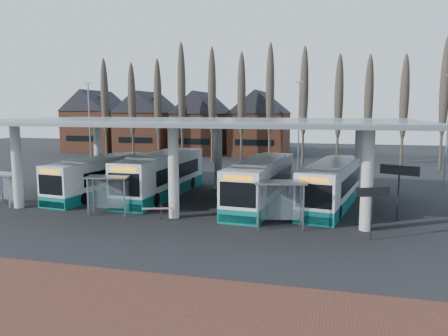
% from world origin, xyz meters
% --- Properties ---
extents(ground, '(140.00, 140.00, 0.00)m').
position_xyz_m(ground, '(0.00, 0.00, 0.00)').
color(ground, black).
rests_on(ground, ground).
extents(brick_strip, '(70.00, 10.00, 0.03)m').
position_xyz_m(brick_strip, '(0.00, -12.00, 0.01)').
color(brick_strip, '#562E22').
rests_on(brick_strip, ground).
extents(station_canopy, '(32.00, 16.00, 6.34)m').
position_xyz_m(station_canopy, '(0.00, 8.00, 5.68)').
color(station_canopy, beige).
rests_on(station_canopy, ground).
extents(poplar_row, '(45.10, 1.10, 14.50)m').
position_xyz_m(poplar_row, '(0.00, 33.00, 8.78)').
color(poplar_row, '#473D33').
rests_on(poplar_row, ground).
extents(townhouse_row, '(36.80, 10.30, 12.25)m').
position_xyz_m(townhouse_row, '(-15.75, 44.00, 5.94)').
color(townhouse_row, brown).
rests_on(townhouse_row, ground).
extents(lamp_post_a, '(0.80, 0.16, 10.17)m').
position_xyz_m(lamp_post_a, '(-18.00, 22.00, 5.34)').
color(lamp_post_a, slate).
rests_on(lamp_post_a, ground).
extents(lamp_post_b, '(0.80, 0.16, 10.17)m').
position_xyz_m(lamp_post_b, '(6.00, 26.00, 5.34)').
color(lamp_post_b, slate).
rests_on(lamp_post_b, ground).
extents(lamp_post_c, '(0.80, 0.16, 10.17)m').
position_xyz_m(lamp_post_c, '(20.00, 20.00, 5.34)').
color(lamp_post_c, slate).
rests_on(lamp_post_c, ground).
extents(bus_0, '(3.90, 11.68, 3.18)m').
position_xyz_m(bus_0, '(-8.61, 8.30, 1.50)').
color(bus_0, silver).
rests_on(bus_0, ground).
extents(bus_1, '(3.01, 12.79, 3.54)m').
position_xyz_m(bus_1, '(-3.67, 9.38, 1.67)').
color(bus_1, silver).
rests_on(bus_1, ground).
extents(bus_2, '(3.50, 12.57, 3.45)m').
position_xyz_m(bus_2, '(4.90, 7.93, 1.63)').
color(bus_2, silver).
rests_on(bus_2, ground).
extents(bus_3, '(4.58, 12.25, 3.33)m').
position_xyz_m(bus_3, '(10.00, 8.67, 1.57)').
color(bus_3, silver).
rests_on(bus_3, ground).
extents(shelter_0, '(2.78, 1.81, 2.38)m').
position_xyz_m(shelter_0, '(-13.58, 3.13, 1.73)').
color(shelter_0, gray).
rests_on(shelter_0, ground).
extents(shelter_1, '(3.09, 2.01, 2.64)m').
position_xyz_m(shelter_1, '(-4.60, 2.31, 1.92)').
color(shelter_1, gray).
rests_on(shelter_1, ground).
extents(shelter_2, '(3.30, 2.12, 2.83)m').
position_xyz_m(shelter_2, '(7.01, 1.90, 2.06)').
color(shelter_2, gray).
rests_on(shelter_2, ground).
extents(info_sign_0, '(1.82, 0.92, 2.92)m').
position_xyz_m(info_sign_0, '(12.17, 0.50, 2.45)').
color(info_sign_0, black).
rests_on(info_sign_0, ground).
extents(info_sign_1, '(2.25, 1.13, 3.59)m').
position_xyz_m(info_sign_1, '(14.10, 5.19, 3.01)').
color(info_sign_1, black).
rests_on(info_sign_1, ground).
extents(barrier, '(1.91, 0.84, 0.99)m').
position_xyz_m(barrier, '(-0.60, 1.36, 0.77)').
color(barrier, black).
rests_on(barrier, ground).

